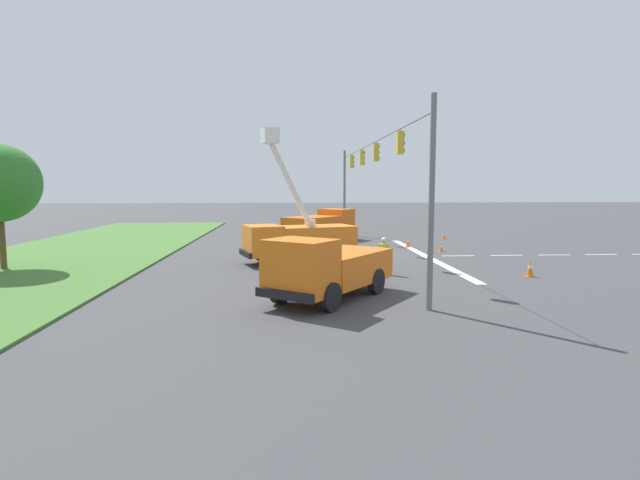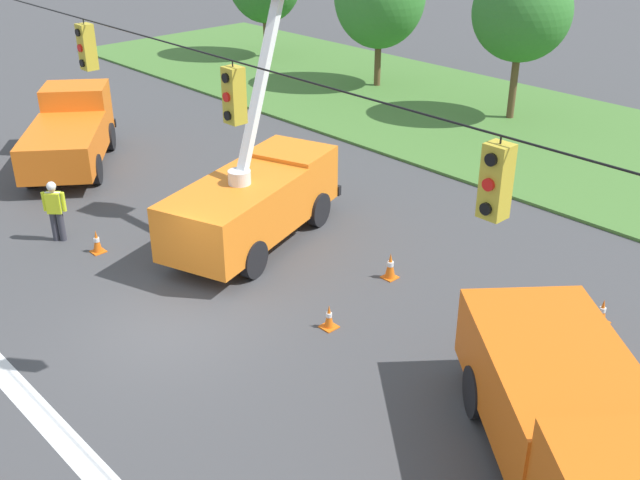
# 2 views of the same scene
# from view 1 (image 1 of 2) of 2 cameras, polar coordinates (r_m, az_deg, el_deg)

# --- Properties ---
(ground_plane) EXTENTS (200.00, 200.00, 0.00)m
(ground_plane) POSITION_cam_1_polar(r_m,az_deg,el_deg) (29.99, 5.54, -1.90)
(ground_plane) COLOR #424244
(grass_verge) EXTENTS (56.00, 12.00, 0.10)m
(grass_verge) POSITION_cam_1_polar(r_m,az_deg,el_deg) (32.44, -27.70, -1.88)
(grass_verge) COLOR #477533
(grass_verge) RESTS_ON ground
(lane_markings) EXTENTS (17.60, 15.25, 0.01)m
(lane_markings) POSITION_cam_1_polar(r_m,az_deg,el_deg) (31.17, 14.62, -1.76)
(lane_markings) COLOR silver
(lane_markings) RESTS_ON ground
(signal_gantry) EXTENTS (26.20, 0.33, 7.20)m
(signal_gantry) POSITION_cam_1_polar(r_m,az_deg,el_deg) (29.76, 5.62, 6.88)
(signal_gantry) COLOR slate
(signal_gantry) RESTS_ON ground
(utility_truck_bucket_lift) EXTENTS (4.06, 6.53, 7.23)m
(utility_truck_bucket_lift) POSITION_cam_1_polar(r_m,az_deg,el_deg) (27.37, -2.50, 0.34)
(utility_truck_bucket_lift) COLOR orange
(utility_truck_bucket_lift) RESTS_ON ground
(utility_truck_support_near) EXTENTS (6.56, 6.06, 2.40)m
(utility_truck_support_near) POSITION_cam_1_polar(r_m,az_deg,el_deg) (38.26, 0.15, 1.77)
(utility_truck_support_near) COLOR orange
(utility_truck_support_near) RESTS_ON ground
(utility_truck_support_far) EXTENTS (6.12, 5.38, 2.40)m
(utility_truck_support_far) POSITION_cam_1_polar(r_m,az_deg,el_deg) (18.40, 0.84, -3.21)
(utility_truck_support_far) COLOR orange
(utility_truck_support_far) RESTS_ON ground
(road_worker) EXTENTS (0.50, 0.49, 1.77)m
(road_worker) POSITION_cam_1_polar(r_m,az_deg,el_deg) (24.00, 7.30, -1.52)
(road_worker) COLOR #383842
(road_worker) RESTS_ON ground
(traffic_cone_foreground_left) EXTENTS (0.36, 0.36, 0.66)m
(traffic_cone_foreground_left) POSITION_cam_1_polar(r_m,az_deg,el_deg) (25.39, 5.75, -2.64)
(traffic_cone_foreground_left) COLOR orange
(traffic_cone_foreground_left) RESTS_ON ground
(traffic_cone_foreground_right) EXTENTS (0.36, 0.36, 0.63)m
(traffic_cone_foreground_right) POSITION_cam_1_polar(r_m,az_deg,el_deg) (36.26, -7.70, -0.05)
(traffic_cone_foreground_right) COLOR orange
(traffic_cone_foreground_right) RESTS_ON ground
(traffic_cone_mid_left) EXTENTS (0.36, 0.36, 0.59)m
(traffic_cone_mid_left) POSITION_cam_1_polar(r_m,az_deg,el_deg) (33.09, 13.69, -0.81)
(traffic_cone_mid_left) COLOR orange
(traffic_cone_mid_left) RESTS_ON ground
(traffic_cone_mid_right) EXTENTS (0.36, 0.36, 0.71)m
(traffic_cone_mid_right) POSITION_cam_1_polar(r_m,az_deg,el_deg) (31.44, -4.75, -0.88)
(traffic_cone_mid_right) COLOR orange
(traffic_cone_mid_right) RESTS_ON ground
(traffic_cone_near_bucket) EXTENTS (0.36, 0.36, 0.59)m
(traffic_cone_near_bucket) POSITION_cam_1_polar(r_m,az_deg,el_deg) (32.10, 0.16, -0.85)
(traffic_cone_near_bucket) COLOR orange
(traffic_cone_near_bucket) RESTS_ON ground
(traffic_cone_lane_edge_a) EXTENTS (0.36, 0.36, 0.59)m
(traffic_cone_lane_edge_a) POSITION_cam_1_polar(r_m,az_deg,el_deg) (41.04, 13.99, 0.50)
(traffic_cone_lane_edge_a) COLOR orange
(traffic_cone_lane_edge_a) RESTS_ON ground
(traffic_cone_lane_edge_b) EXTENTS (0.36, 0.36, 0.78)m
(traffic_cone_lane_edge_b) POSITION_cam_1_polar(r_m,az_deg,el_deg) (25.18, 22.88, -3.01)
(traffic_cone_lane_edge_b) COLOR orange
(traffic_cone_lane_edge_b) RESTS_ON ground
(traffic_cone_far_left) EXTENTS (0.36, 0.36, 0.68)m
(traffic_cone_far_left) POSITION_cam_1_polar(r_m,az_deg,el_deg) (35.21, 10.03, -0.23)
(traffic_cone_far_left) COLOR orange
(traffic_cone_far_left) RESTS_ON ground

